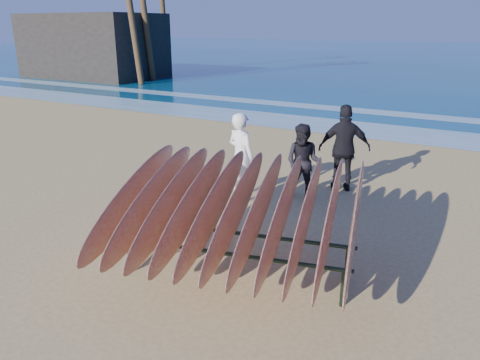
{
  "coord_description": "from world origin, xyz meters",
  "views": [
    {
      "loc": [
        3.62,
        -5.42,
        3.35
      ],
      "look_at": [
        0.0,
        0.8,
        0.95
      ],
      "focal_mm": 35.0,
      "sensor_mm": 36.0,
      "label": 1
    }
  ],
  "objects_px": {
    "building": "(93,46)",
    "person_white": "(241,157)",
    "person_dark_b": "(344,148)",
    "person_dark_a": "(303,162)",
    "surfboard_rack": "(236,210)"
  },
  "relations": [
    {
      "from": "person_white",
      "to": "building",
      "type": "height_order",
      "value": "building"
    },
    {
      "from": "surfboard_rack",
      "to": "person_dark_b",
      "type": "relative_size",
      "value": 2.07
    },
    {
      "from": "building",
      "to": "person_white",
      "type": "bearing_deg",
      "value": -37.03
    },
    {
      "from": "person_dark_a",
      "to": "building",
      "type": "relative_size",
      "value": 0.17
    },
    {
      "from": "surfboard_rack",
      "to": "person_dark_a",
      "type": "xyz_separation_m",
      "value": [
        -0.42,
        3.3,
        -0.23
      ]
    },
    {
      "from": "person_white",
      "to": "person_dark_a",
      "type": "height_order",
      "value": "person_white"
    },
    {
      "from": "person_white",
      "to": "building",
      "type": "distance_m",
      "value": 25.22
    },
    {
      "from": "person_white",
      "to": "person_dark_b",
      "type": "bearing_deg",
      "value": -119.05
    },
    {
      "from": "surfboard_rack",
      "to": "person_white",
      "type": "relative_size",
      "value": 2.15
    },
    {
      "from": "person_white",
      "to": "building",
      "type": "bearing_deg",
      "value": -20.14
    },
    {
      "from": "person_dark_a",
      "to": "person_dark_b",
      "type": "bearing_deg",
      "value": 56.76
    },
    {
      "from": "person_white",
      "to": "person_dark_a",
      "type": "relative_size",
      "value": 1.15
    },
    {
      "from": "person_dark_b",
      "to": "building",
      "type": "distance_m",
      "value": 25.65
    },
    {
      "from": "surfboard_rack",
      "to": "person_white",
      "type": "bearing_deg",
      "value": 105.65
    },
    {
      "from": "surfboard_rack",
      "to": "person_dark_a",
      "type": "distance_m",
      "value": 3.34
    }
  ]
}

